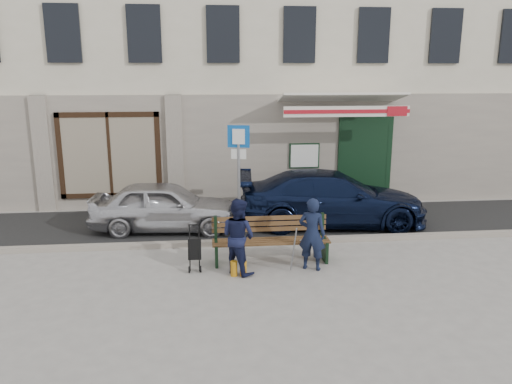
{
  "coord_description": "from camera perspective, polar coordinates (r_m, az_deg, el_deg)",
  "views": [
    {
      "loc": [
        -0.53,
        -9.19,
        3.83
      ],
      "look_at": [
        0.56,
        1.6,
        1.2
      ],
      "focal_mm": 35.0,
      "sensor_mm": 36.0,
      "label": 1
    }
  ],
  "objects": [
    {
      "name": "parking_sign",
      "position": [
        11.21,
        -1.98,
        3.15
      ],
      "size": [
        0.49,
        0.15,
        2.67
      ],
      "rotation": [
        0.0,
        0.0,
        -0.25
      ],
      "color": "gray",
      "rests_on": "ground"
    },
    {
      "name": "car_silver",
      "position": [
        12.44,
        -10.39,
        -1.58
      ],
      "size": [
        3.69,
        1.72,
        1.22
      ],
      "primitive_type": "imported",
      "rotation": [
        0.0,
        0.0,
        1.49
      ],
      "color": "silver",
      "rests_on": "ground"
    },
    {
      "name": "curb",
      "position": [
        11.35,
        -2.78,
        -5.79
      ],
      "size": [
        60.0,
        0.18,
        0.12
      ],
      "primitive_type": "cube",
      "color": "#9E9384",
      "rests_on": "ground"
    },
    {
      "name": "stroller",
      "position": [
        9.97,
        -7.03,
        -6.63
      ],
      "size": [
        0.26,
        0.37,
        0.89
      ],
      "rotation": [
        0.0,
        0.0,
        -0.02
      ],
      "color": "black",
      "rests_on": "ground"
    },
    {
      "name": "building",
      "position": [
        17.69,
        -4.22,
        17.31
      ],
      "size": [
        20.0,
        8.27,
        10.0
      ],
      "color": "beige",
      "rests_on": "ground"
    },
    {
      "name": "woman",
      "position": [
        9.64,
        -2.04,
        -5.05
      ],
      "size": [
        0.91,
        0.91,
        1.49
      ],
      "primitive_type": "imported",
      "rotation": [
        0.0,
        0.0,
        2.36
      ],
      "color": "#141837",
      "rests_on": "ground"
    },
    {
      "name": "bench",
      "position": [
        10.25,
        1.46,
        -5.57
      ],
      "size": [
        2.4,
        1.17,
        0.98
      ],
      "color": "brown",
      "rests_on": "ground"
    },
    {
      "name": "car_navy",
      "position": [
        12.82,
        8.66,
        -0.71
      ],
      "size": [
        4.88,
        2.29,
        1.38
      ],
      "primitive_type": "imported",
      "rotation": [
        0.0,
        0.0,
        1.49
      ],
      "color": "black",
      "rests_on": "ground"
    },
    {
      "name": "asphalt_lane",
      "position": [
        12.88,
        -3.16,
        -3.66
      ],
      "size": [
        60.0,
        3.2,
        0.01
      ],
      "primitive_type": "cube",
      "color": "#282828",
      "rests_on": "ground"
    },
    {
      "name": "man",
      "position": [
        9.86,
        6.42,
        -4.79
      ],
      "size": [
        0.63,
        0.53,
        1.46
      ],
      "primitive_type": "imported",
      "rotation": [
        0.0,
        0.0,
        2.73
      ],
      "color": "#121A33",
      "rests_on": "ground"
    },
    {
      "name": "ground",
      "position": [
        9.97,
        -2.31,
        -8.97
      ],
      "size": [
        80.0,
        80.0,
        0.0
      ],
      "primitive_type": "plane",
      "color": "#9E9991",
      "rests_on": "ground"
    }
  ]
}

